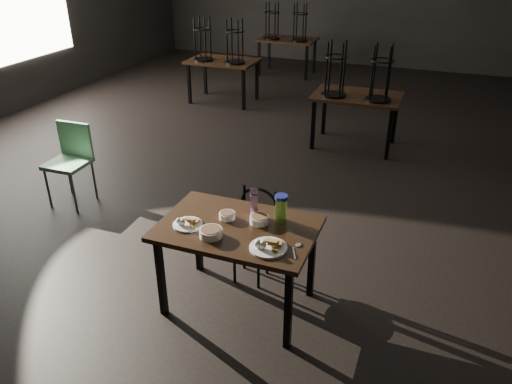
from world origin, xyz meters
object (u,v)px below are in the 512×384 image
at_px(main_table, 238,235).
at_px(bentwood_chair, 254,227).
at_px(school_chair, 71,156).
at_px(water_bottle, 281,208).
at_px(juice_carton, 254,203).

relative_size(main_table, bentwood_chair, 1.46).
distance_m(main_table, school_chair, 2.63).
bearing_deg(water_bottle, main_table, -145.31).
xyz_separation_m(main_table, bentwood_chair, (-0.03, 0.43, -0.18)).
height_order(main_table, water_bottle, water_bottle).
bearing_deg(school_chair, juice_carton, -19.55).
height_order(bentwood_chair, school_chair, school_chair).
relative_size(water_bottle, bentwood_chair, 0.27).
relative_size(main_table, juice_carton, 4.98).
bearing_deg(juice_carton, bentwood_chair, 110.66).
height_order(water_bottle, school_chair, water_bottle).
height_order(juice_carton, bentwood_chair, juice_carton).
bearing_deg(juice_carton, main_table, -107.40).
bearing_deg(juice_carton, water_bottle, 0.37).
bearing_deg(water_bottle, bentwood_chair, 143.33).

